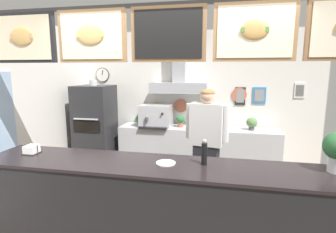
{
  "coord_description": "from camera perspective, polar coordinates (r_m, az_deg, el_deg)",
  "views": [
    {
      "loc": [
        0.53,
        -2.78,
        1.95
      ],
      "look_at": [
        -0.19,
        0.74,
        1.32
      ],
      "focal_mm": 28.3,
      "sensor_mm": 36.0,
      "label": 1
    }
  ],
  "objects": [
    {
      "name": "back_wall_assembly",
      "position": [
        5.1,
        5.32,
        4.32
      ],
      "size": [
        4.77,
        2.77,
        2.7
      ],
      "color": "gray",
      "rests_on": "ground_plane"
    },
    {
      "name": "service_counter",
      "position": [
        2.88,
        -0.6,
        -19.9
      ],
      "size": [
        3.86,
        0.67,
        1.02
      ],
      "color": "black",
      "rests_on": "ground_plane"
    },
    {
      "name": "back_prep_counter",
      "position": [
        5.09,
        6.31,
        -7.36
      ],
      "size": [
        2.94,
        0.57,
        0.89
      ],
      "color": "#B7BABF",
      "rests_on": "ground_plane"
    },
    {
      "name": "pizza_oven",
      "position": [
        5.25,
        -15.32,
        -2.64
      ],
      "size": [
        0.66,
        0.69,
        1.77
      ],
      "color": "#232326",
      "rests_on": "ground_plane"
    },
    {
      "name": "shop_worker",
      "position": [
        3.8,
        8.28,
        -5.95
      ],
      "size": [
        0.6,
        0.31,
        1.69
      ],
      "rotation": [
        0.0,
        0.0,
        2.93
      ],
      "color": "#232328",
      "rests_on": "ground_plane"
    },
    {
      "name": "espresso_machine",
      "position": [
        5.04,
        -2.56,
        0.16
      ],
      "size": [
        0.58,
        0.54,
        0.41
      ],
      "color": "#B7BABF",
      "rests_on": "back_prep_counter"
    },
    {
      "name": "potted_thyme",
      "position": [
        4.99,
        2.72,
        -0.75
      ],
      "size": [
        0.16,
        0.16,
        0.23
      ],
      "color": "#9E563D",
      "rests_on": "back_prep_counter"
    },
    {
      "name": "potted_basil",
      "position": [
        4.96,
        17.61,
        -1.33
      ],
      "size": [
        0.2,
        0.2,
        0.23
      ],
      "color": "#4C4C51",
      "rests_on": "back_prep_counter"
    },
    {
      "name": "potted_sage",
      "position": [
        5.14,
        -6.04,
        -0.64
      ],
      "size": [
        0.17,
        0.17,
        0.21
      ],
      "color": "#4C4C51",
      "rests_on": "back_prep_counter"
    },
    {
      "name": "potted_oregano",
      "position": [
        4.9,
        11.63,
        -1.3
      ],
      "size": [
        0.16,
        0.16,
        0.21
      ],
      "color": "#9E563D",
      "rests_on": "back_prep_counter"
    },
    {
      "name": "pepper_grinder",
      "position": [
        2.65,
        7.82,
        -7.59
      ],
      "size": [
        0.06,
        0.06,
        0.26
      ],
      "color": "black",
      "rests_on": "service_counter"
    },
    {
      "name": "napkin_holder",
      "position": [
        3.36,
        -27.31,
        -6.39
      ],
      "size": [
        0.16,
        0.15,
        0.11
      ],
      "color": "#262628",
      "rests_on": "service_counter"
    },
    {
      "name": "condiment_plate",
      "position": [
        2.69,
        -0.58,
        -9.97
      ],
      "size": [
        0.2,
        0.2,
        0.01
      ],
      "color": "white",
      "rests_on": "service_counter"
    }
  ]
}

